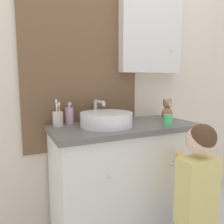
% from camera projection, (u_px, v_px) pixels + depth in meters
% --- Properties ---
extents(wall_back, '(3.20, 0.18, 2.50)m').
position_uv_depth(wall_back, '(109.00, 68.00, 1.72)').
color(wall_back, beige).
rests_on(wall_back, ground_plane).
extents(vanity_counter, '(1.02, 0.51, 0.87)m').
position_uv_depth(vanity_counter, '(124.00, 183.00, 1.58)').
color(vanity_counter, silver).
rests_on(vanity_counter, ground_plane).
extents(sink_basin, '(0.35, 0.40, 0.17)m').
position_uv_depth(sink_basin, '(106.00, 119.00, 1.46)').
color(sink_basin, white).
rests_on(sink_basin, vanity_counter).
extents(toothbrush_holder, '(0.07, 0.07, 0.18)m').
position_uv_depth(toothbrush_holder, '(58.00, 118.00, 1.46)').
color(toothbrush_holder, beige).
rests_on(toothbrush_holder, vanity_counter).
extents(soap_dispenser, '(0.06, 0.06, 0.15)m').
position_uv_depth(soap_dispenser, '(69.00, 115.00, 1.53)').
color(soap_dispenser, '#CCA3BC').
rests_on(soap_dispenser, vanity_counter).
extents(child_figure, '(0.22, 0.46, 0.94)m').
position_uv_depth(child_figure, '(197.00, 194.00, 1.24)').
color(child_figure, slate).
rests_on(child_figure, ground_plane).
extents(teddy_bear, '(0.09, 0.08, 0.17)m').
position_uv_depth(teddy_bear, '(167.00, 110.00, 1.68)').
color(teddy_bear, '#9E7047').
rests_on(teddy_bear, vanity_counter).
extents(drinking_cup, '(0.06, 0.06, 0.08)m').
position_uv_depth(drinking_cup, '(168.00, 120.00, 1.46)').
color(drinking_cup, '#4CC670').
rests_on(drinking_cup, vanity_counter).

